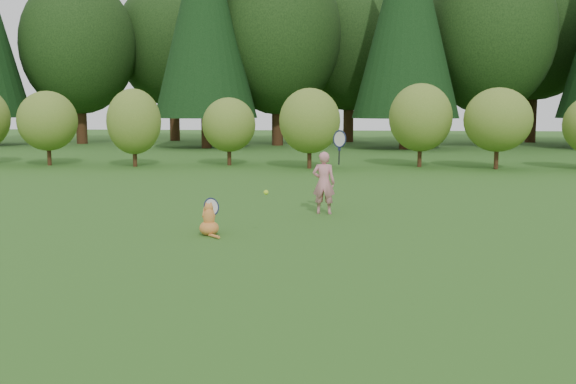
# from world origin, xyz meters

# --- Properties ---
(ground) EXTENTS (100.00, 100.00, 0.00)m
(ground) POSITION_xyz_m (0.00, 0.00, 0.00)
(ground) COLOR #264F16
(ground) RESTS_ON ground
(shrub_row) EXTENTS (28.00, 3.00, 2.80)m
(shrub_row) POSITION_xyz_m (0.00, 13.00, 1.40)
(shrub_row) COLOR #597725
(shrub_row) RESTS_ON ground
(child) EXTENTS (0.65, 0.40, 1.74)m
(child) POSITION_xyz_m (0.63, 3.10, 0.61)
(child) COLOR #CF7C86
(child) RESTS_ON ground
(cat) EXTENTS (0.47, 0.77, 0.69)m
(cat) POSITION_xyz_m (-1.04, 0.90, 0.27)
(cat) COLOR orange
(cat) RESTS_ON ground
(tennis_ball) EXTENTS (0.07, 0.07, 0.07)m
(tennis_ball) POSITION_xyz_m (-0.13, 0.77, 0.69)
(tennis_ball) COLOR #B9EA1B
(tennis_ball) RESTS_ON ground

